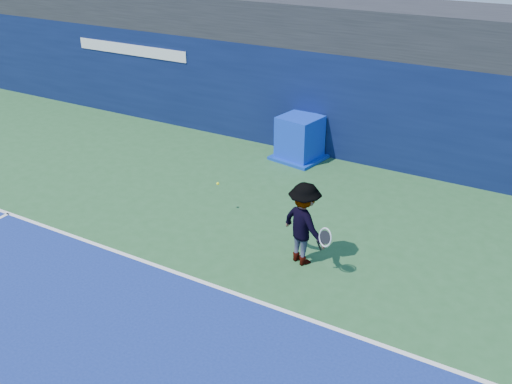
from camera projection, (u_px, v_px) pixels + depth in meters
ground at (63, 368)px, 9.00m from camera, size 80.00×80.00×0.00m
baseline at (178, 273)px, 11.33m from camera, size 24.00×0.10×0.01m
stadium_band at (349, 22)px, 16.34m from camera, size 36.00×3.00×1.20m
back_wall_assembly at (331, 102)px, 16.50m from camera, size 36.00×1.03×3.00m
equipment_cart at (300, 140)px, 16.35m from camera, size 1.53×1.53×1.27m
tennis_player at (304, 224)px, 11.34m from camera, size 1.40×1.05×1.76m
tennis_ball at (218, 184)px, 13.31m from camera, size 0.07×0.07×0.07m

